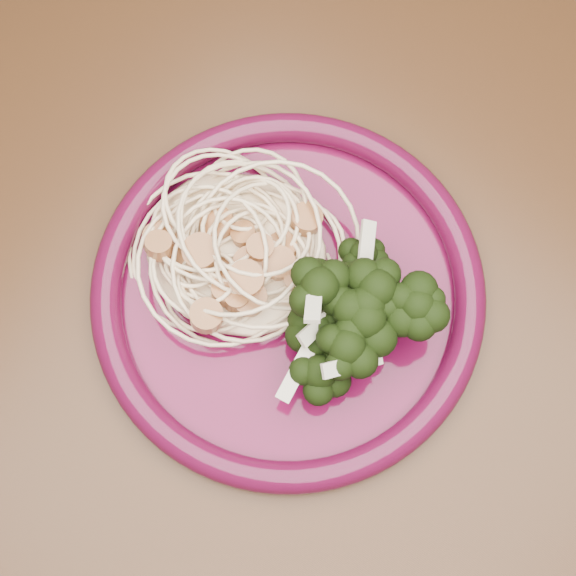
# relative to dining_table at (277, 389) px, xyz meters

# --- Properties ---
(dining_table) EXTENTS (1.20, 0.80, 0.75)m
(dining_table) POSITION_rel_dining_table_xyz_m (0.00, 0.00, 0.00)
(dining_table) COLOR #472814
(dining_table) RESTS_ON ground
(dinner_plate) EXTENTS (0.29, 0.29, 0.02)m
(dinner_plate) POSITION_rel_dining_table_xyz_m (-0.02, 0.05, 0.11)
(dinner_plate) COLOR #53092A
(dinner_plate) RESTS_ON dining_table
(spaghetti_pile) EXTENTS (0.14, 0.12, 0.03)m
(spaghetti_pile) POSITION_rel_dining_table_xyz_m (-0.07, 0.05, 0.12)
(spaghetti_pile) COLOR #FADEAE
(spaghetti_pile) RESTS_ON dinner_plate
(scallop_cluster) EXTENTS (0.12, 0.12, 0.04)m
(scallop_cluster) POSITION_rel_dining_table_xyz_m (-0.07, 0.05, 0.16)
(scallop_cluster) COLOR #AD7342
(scallop_cluster) RESTS_ON spaghetti_pile
(broccoli_pile) EXTENTS (0.09, 0.15, 0.05)m
(broccoli_pile) POSITION_rel_dining_table_xyz_m (0.03, 0.04, 0.13)
(broccoli_pile) COLOR black
(broccoli_pile) RESTS_ON dinner_plate
(onion_garnish) EXTENTS (0.07, 0.10, 0.05)m
(onion_garnish) POSITION_rel_dining_table_xyz_m (0.03, 0.04, 0.16)
(onion_garnish) COLOR beige
(onion_garnish) RESTS_ON broccoli_pile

